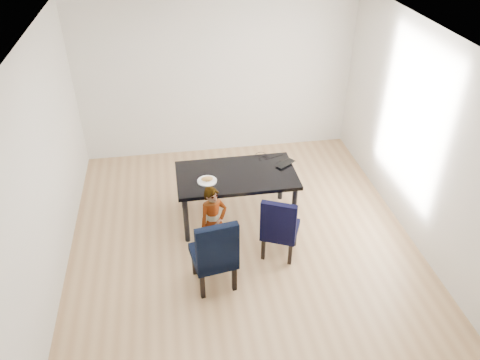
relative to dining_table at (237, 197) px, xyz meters
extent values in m
cube|color=tan|center=(0.00, -0.50, -0.38)|extent=(4.50, 5.00, 0.01)
cube|color=white|center=(0.00, -0.50, 2.33)|extent=(4.50, 5.00, 0.01)
cube|color=silver|center=(0.00, 2.00, 0.98)|extent=(4.50, 0.01, 2.70)
cube|color=silver|center=(0.00, -3.00, 0.98)|extent=(4.50, 0.01, 2.70)
cube|color=silver|center=(-2.25, -0.50, 0.98)|extent=(0.01, 5.00, 2.70)
cube|color=beige|center=(2.25, -0.50, 0.98)|extent=(0.01, 5.00, 2.70)
cube|color=black|center=(0.00, 0.00, 0.00)|extent=(1.60, 0.90, 0.75)
cube|color=black|center=(-0.46, -1.16, 0.13)|extent=(0.55, 0.57, 1.00)
cube|color=black|center=(0.43, -0.78, 0.08)|extent=(0.58, 0.59, 0.90)
imported|color=orange|center=(-0.39, -0.65, 0.12)|extent=(0.42, 0.35, 1.00)
cylinder|color=white|center=(-0.41, -0.11, 0.38)|extent=(0.31, 0.31, 0.01)
ellipsoid|color=#B38140|center=(-0.40, -0.12, 0.42)|extent=(0.17, 0.09, 0.06)
imported|color=black|center=(0.68, 0.16, 0.39)|extent=(0.36, 0.33, 0.02)
torus|color=black|center=(0.44, 0.33, 0.38)|extent=(0.17, 0.17, 0.01)
camera|label=1|loc=(-0.79, -5.17, 3.78)|focal=35.00mm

